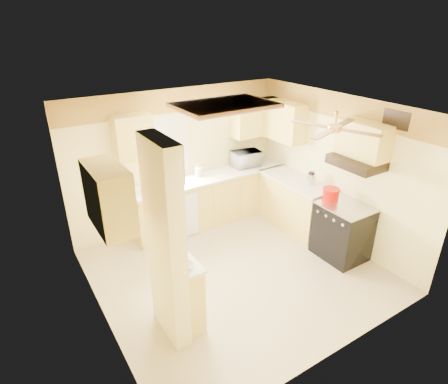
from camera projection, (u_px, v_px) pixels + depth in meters
floor at (236, 271)px, 5.79m from camera, size 4.00×4.00×0.00m
ceiling at (239, 110)px, 4.73m from camera, size 4.00×4.00×0.00m
wall_back at (178, 159)px, 6.71m from camera, size 4.00×0.00×4.00m
wall_front at (343, 268)px, 3.81m from camera, size 4.00×0.00×4.00m
wall_left at (94, 240)px, 4.29m from camera, size 0.00×3.80×3.80m
wall_right at (337, 170)px, 6.23m from camera, size 0.00×3.80×3.80m
wallpaper_border at (175, 101)px, 6.25m from camera, size 4.00×0.02×0.40m
partition_column at (166, 245)px, 4.18m from camera, size 0.20×0.70×2.50m
partition_ledge at (186, 295)px, 4.63m from camera, size 0.25×0.55×0.90m
ledge_top at (185, 263)px, 4.43m from camera, size 0.28×0.58×0.04m
lower_cabinets_back at (211, 199)px, 7.07m from camera, size 3.00×0.60×0.90m
lower_cabinets_right at (295, 204)px, 6.88m from camera, size 0.60×1.40×0.90m
countertop_back at (211, 176)px, 6.86m from camera, size 3.04×0.64×0.04m
countertop_right at (297, 180)px, 6.68m from camera, size 0.64×1.44×0.04m
dishwasher_panel at (183, 217)px, 6.47m from camera, size 0.58×0.02×0.80m
window at (164, 146)px, 6.45m from camera, size 0.92×0.02×1.02m
upper_cab_back_left at (132, 137)px, 5.91m from camera, size 0.60×0.35×0.70m
upper_cab_back_right at (254, 117)px, 7.08m from camera, size 0.90×0.35×0.70m
upper_cab_right at (282, 120)px, 6.85m from camera, size 0.35×1.00×0.70m
upper_cab_left_wall at (109, 197)px, 3.93m from camera, size 0.35×0.75×0.70m
upper_cab_over_stove at (363, 140)px, 5.43m from camera, size 0.35×0.76×0.52m
stove at (342, 231)px, 5.99m from camera, size 0.68×0.77×0.92m
range_hood at (356, 162)px, 5.53m from camera, size 0.50×0.76×0.14m
poster_menu at (172, 195)px, 3.98m from camera, size 0.02×0.42×0.57m
poster_nashville at (175, 246)px, 4.26m from camera, size 0.02×0.42×0.57m
ceiling_light_panel at (225, 105)px, 5.18m from camera, size 1.35×0.95×0.06m
ceiling_fan at (334, 128)px, 4.77m from camera, size 1.15×1.15×0.26m
vent_grate at (396, 120)px, 5.09m from camera, size 0.02×0.40×0.25m
microwave at (246, 159)px, 7.21m from camera, size 0.58×0.43×0.30m
bowl at (185, 266)px, 4.31m from camera, size 0.27×0.27×0.05m
dutch_oven at (331, 194)px, 5.96m from camera, size 0.28×0.28×0.18m
kettle at (311, 179)px, 6.42m from camera, size 0.15×0.15×0.23m
dish_rack at (153, 185)px, 6.29m from camera, size 0.35×0.26×0.20m
utensil_crock at (198, 172)px, 6.78m from camera, size 0.12×0.12×0.25m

